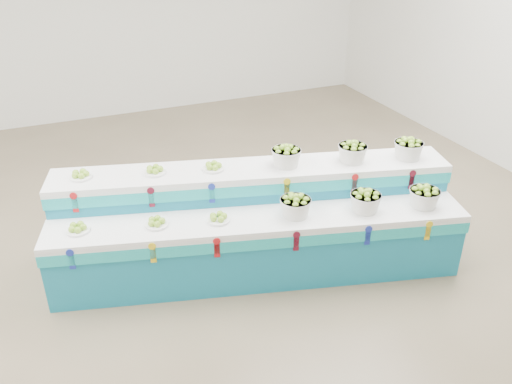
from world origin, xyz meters
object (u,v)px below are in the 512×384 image
display_stand (256,223)px  basket_upper_right (408,148)px  plate_upper_mid (155,170)px  basket_lower_left (295,206)px

display_stand → basket_upper_right: size_ratio=13.56×
plate_upper_mid → display_stand: bearing=-29.2°
display_stand → basket_lower_left: 0.54m
display_stand → basket_lower_left: display_stand is taller
plate_upper_mid → basket_lower_left: bearing=-35.6°
display_stand → basket_upper_right: 1.79m
basket_lower_left → basket_upper_right: 1.44m
basket_lower_left → plate_upper_mid: size_ratio=1.36×
basket_lower_left → plate_upper_mid: 1.45m
basket_lower_left → basket_upper_right: (1.39, 0.16, 0.30)m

